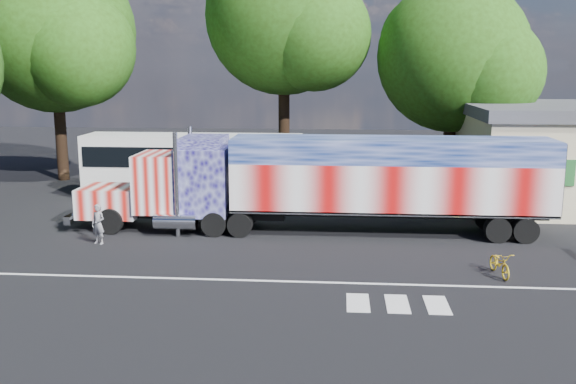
# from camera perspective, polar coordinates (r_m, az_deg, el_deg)

# --- Properties ---
(ground) EXTENTS (100.00, 100.00, 0.00)m
(ground) POSITION_cam_1_polar(r_m,az_deg,el_deg) (24.77, -0.57, -5.66)
(ground) COLOR black
(lane_markings) EXTENTS (30.00, 2.67, 0.01)m
(lane_markings) POSITION_cam_1_polar(r_m,az_deg,el_deg) (21.10, 3.18, -8.71)
(lane_markings) COLOR silver
(lane_markings) RESTS_ON ground
(semi_truck) EXTENTS (20.90, 3.30, 4.46)m
(semi_truck) POSITION_cam_1_polar(r_m,az_deg,el_deg) (27.78, 3.77, 1.03)
(semi_truck) COLOR black
(semi_truck) RESTS_ON ground
(coach_bus) EXTENTS (11.91, 2.77, 3.47)m
(coach_bus) POSITION_cam_1_polar(r_m,az_deg,el_deg) (35.68, -8.42, 2.38)
(coach_bus) COLOR silver
(coach_bus) RESTS_ON ground
(woman) EXTENTS (0.70, 0.57, 1.65)m
(woman) POSITION_cam_1_polar(r_m,az_deg,el_deg) (27.28, -16.52, -2.75)
(woman) COLOR slate
(woman) RESTS_ON ground
(bicycle) EXTENTS (0.83, 1.73, 0.87)m
(bicycle) POSITION_cam_1_polar(r_m,az_deg,el_deg) (23.54, 18.31, -6.04)
(bicycle) COLOR gold
(bicycle) RESTS_ON ground
(tree_ne_a) EXTENTS (9.24, 8.80, 12.10)m
(tree_ne_a) POSITION_cam_1_polar(r_m,az_deg,el_deg) (39.22, 14.70, 11.52)
(tree_ne_a) COLOR black
(tree_ne_a) RESTS_ON ground
(tree_nw_a) EXTENTS (10.36, 9.86, 14.13)m
(tree_nw_a) POSITION_cam_1_polar(r_m,az_deg,el_deg) (42.86, -19.91, 13.16)
(tree_nw_a) COLOR black
(tree_nw_a) RESTS_ON ground
(tree_n_mid) EXTENTS (10.10, 9.62, 14.97)m
(tree_n_mid) POSITION_cam_1_polar(r_m,az_deg,el_deg) (40.61, -0.14, 15.30)
(tree_n_mid) COLOR black
(tree_n_mid) RESTS_ON ground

